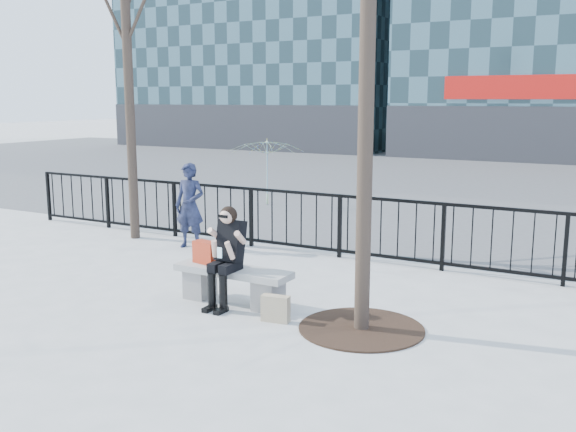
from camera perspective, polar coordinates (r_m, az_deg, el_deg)
The scene contains 10 objects.
ground at distance 8.75m, azimuth -4.88°, elevation -7.70°, with size 120.00×120.00×0.00m, color #9C9D97.
street_surface at distance 22.55m, azimuth 16.85°, elevation 3.03°, with size 60.00×23.00×0.01m, color #474747.
railing at distance 11.15m, azimuth 3.68°, elevation -0.80°, with size 14.00×0.06×1.10m.
tree_grate at distance 7.82m, azimuth 6.54°, elevation -9.89°, with size 1.50×1.50×0.02m, color black.
bench_main at distance 8.66m, azimuth -4.91°, elevation -5.81°, with size 1.65×0.46×0.49m.
seated_woman at distance 8.44m, azimuth -5.55°, elevation -3.66°, with size 0.50×0.64×1.34m.
handbag at distance 8.84m, azimuth -7.30°, elevation -3.23°, with size 0.37×0.17×0.31m, color #B83016.
shopping_bag at distance 7.97m, azimuth -1.11°, elevation -8.24°, with size 0.35×0.13×0.33m, color beige.
standing_man at distance 11.88m, azimuth -8.72°, elevation 0.92°, with size 0.57×0.38×1.57m, color black.
vendor_umbrella at distance 16.51m, azimuth -1.93°, elevation 3.94°, with size 1.88×1.92×1.73m, color yellow.
Camera 1 is at (4.66, -6.90, 2.71)m, focal length 40.00 mm.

